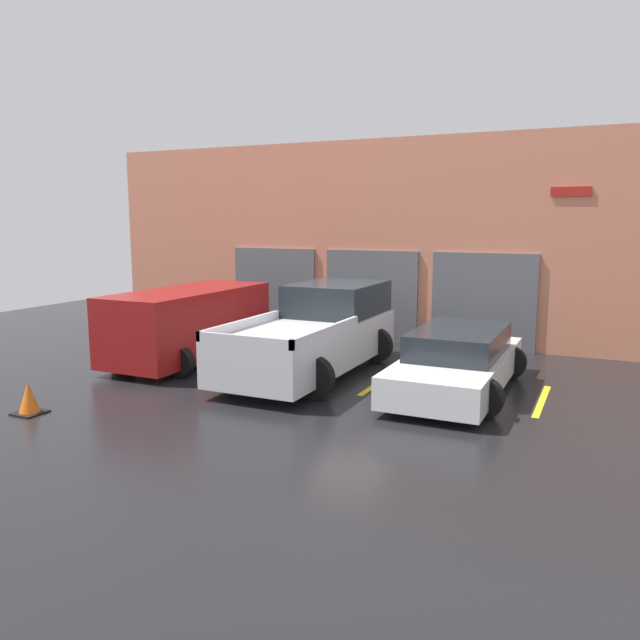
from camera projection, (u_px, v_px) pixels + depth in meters
name	position (u px, v px, depth m)	size (l,w,h in m)	color
ground_plane	(334.00, 362.00, 14.41)	(28.00, 28.00, 0.00)	black
shophouse_building	(383.00, 243.00, 16.94)	(17.14, 0.68, 5.37)	#D17A5B
pickup_truck	(317.00, 333.00, 13.47)	(2.54, 5.31, 1.83)	silver
sedan_white	(458.00, 362.00, 11.93)	(2.22, 4.65, 1.20)	white
sedan_side	(189.00, 322.00, 14.48)	(2.18, 4.42, 1.67)	maroon
parking_stripe_far_left	(138.00, 354.00, 15.27)	(0.12, 2.20, 0.01)	gold
parking_stripe_left	(247.00, 367.00, 13.96)	(0.12, 2.20, 0.01)	gold
parking_stripe_centre	(379.00, 382.00, 12.65)	(0.12, 2.20, 0.01)	gold
parking_stripe_right	(542.00, 401.00, 11.34)	(0.12, 2.20, 0.01)	gold
traffic_cone	(29.00, 399.00, 10.55)	(0.47, 0.47, 0.55)	black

